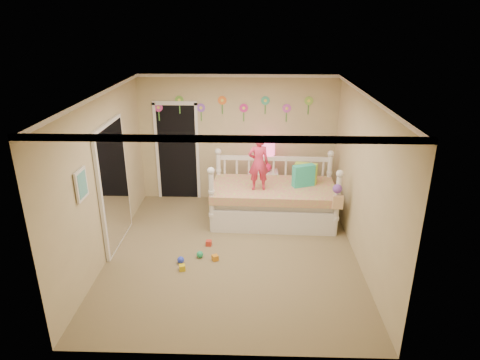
{
  "coord_description": "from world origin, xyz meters",
  "views": [
    {
      "loc": [
        0.31,
        -6.0,
        3.64
      ],
      "look_at": [
        0.1,
        0.6,
        1.05
      ],
      "focal_mm": 31.36,
      "sensor_mm": 36.0,
      "label": 1
    }
  ],
  "objects_px": {
    "nightstand": "(267,188)",
    "table_lamp": "(268,152)",
    "daybed": "(274,189)",
    "child": "(258,163)"
  },
  "relations": [
    {
      "from": "nightstand",
      "to": "table_lamp",
      "type": "height_order",
      "value": "table_lamp"
    },
    {
      "from": "daybed",
      "to": "nightstand",
      "type": "relative_size",
      "value": 3.23
    },
    {
      "from": "child",
      "to": "table_lamp",
      "type": "distance_m",
      "value": 0.91
    },
    {
      "from": "daybed",
      "to": "child",
      "type": "distance_m",
      "value": 0.67
    },
    {
      "from": "daybed",
      "to": "table_lamp",
      "type": "bearing_deg",
      "value": 99.86
    },
    {
      "from": "child",
      "to": "nightstand",
      "type": "xyz_separation_m",
      "value": [
        0.19,
        0.89,
        -0.85
      ]
    },
    {
      "from": "nightstand",
      "to": "table_lamp",
      "type": "xyz_separation_m",
      "value": [
        0.0,
        0.0,
        0.77
      ]
    },
    {
      "from": "daybed",
      "to": "table_lamp",
      "type": "relative_size",
      "value": 3.73
    },
    {
      "from": "child",
      "to": "nightstand",
      "type": "height_order",
      "value": "child"
    },
    {
      "from": "table_lamp",
      "to": "daybed",
      "type": "bearing_deg",
      "value": -82.07
    }
  ]
}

